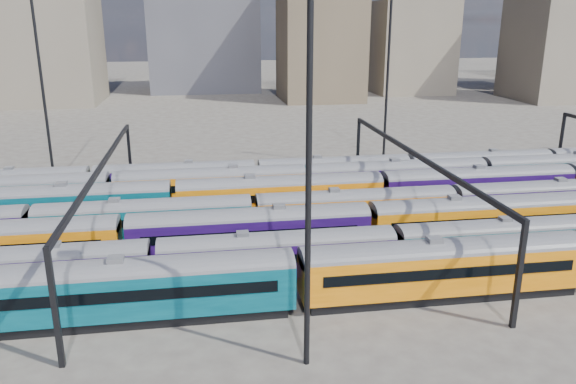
{
  "coord_description": "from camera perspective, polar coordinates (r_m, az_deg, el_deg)",
  "views": [
    {
      "loc": [
        -10.84,
        -51.81,
        20.56
      ],
      "look_at": [
        -2.02,
        4.52,
        3.0
      ],
      "focal_mm": 35.0,
      "sensor_mm": 36.0,
      "label": 1
    }
  ],
  "objects": [
    {
      "name": "rake_4",
      "position": [
        60.04,
        -0.78,
        0.01
      ],
      "size": [
        111.75,
        3.27,
        5.52
      ],
      "color": "black",
      "rests_on": "ground"
    },
    {
      "name": "mast_3",
      "position": [
        80.36,
        10.12,
        12.16
      ],
      "size": [
        1.4,
        0.5,
        25.6
      ],
      "color": "black",
      "rests_on": "ground"
    },
    {
      "name": "rake_6",
      "position": [
        71.1,
        4.68,
        2.37
      ],
      "size": [
        97.7,
        2.86,
        4.81
      ],
      "color": "black",
      "rests_on": "ground"
    },
    {
      "name": "rake_1",
      "position": [
        45.72,
        -13.51,
        -6.59
      ],
      "size": [
        118.36,
        2.89,
        4.85
      ],
      "color": "black",
      "rests_on": "ground"
    },
    {
      "name": "rake_0",
      "position": [
        44.5,
        15.49,
        -6.91
      ],
      "size": [
        112.38,
        3.29,
        5.55
      ],
      "color": "black",
      "rests_on": "ground"
    },
    {
      "name": "ground",
      "position": [
        56.78,
        2.72,
        -4.13
      ],
      "size": [
        500.0,
        500.0,
        0.0
      ],
      "primitive_type": "plane",
      "color": "#45403B",
      "rests_on": "ground"
    },
    {
      "name": "rake_5",
      "position": [
        65.1,
        -17.51,
        0.5
      ],
      "size": [
        131.24,
        3.2,
        5.4
      ],
      "color": "black",
      "rests_on": "ground"
    },
    {
      "name": "rake_2",
      "position": [
        50.21,
        -3.87,
        -3.59
      ],
      "size": [
        109.34,
        3.2,
        5.4
      ],
      "color": "black",
      "rests_on": "ground"
    },
    {
      "name": "mast_1",
      "position": [
        76.54,
        -23.8,
        10.76
      ],
      "size": [
        1.4,
        0.5,
        25.6
      ],
      "color": "black",
      "rests_on": "ground"
    },
    {
      "name": "gantry_1",
      "position": [
        54.39,
        -18.3,
        1.57
      ],
      "size": [
        0.35,
        40.35,
        8.03
      ],
      "color": "black",
      "rests_on": "ground"
    },
    {
      "name": "mast_2",
      "position": [
        31.08,
        2.14,
        4.87
      ],
      "size": [
        1.4,
        0.5,
        25.6
      ],
      "color": "black",
      "rests_on": "ground"
    },
    {
      "name": "gantry_2",
      "position": [
        57.52,
        12.64,
        2.84
      ],
      "size": [
        0.35,
        40.35,
        8.03
      ],
      "color": "black",
      "rests_on": "ground"
    },
    {
      "name": "rake_3",
      "position": [
        60.4,
        16.4,
        -0.84
      ],
      "size": [
        123.54,
        3.01,
        5.07
      ],
      "color": "black",
      "rests_on": "ground"
    }
  ]
}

